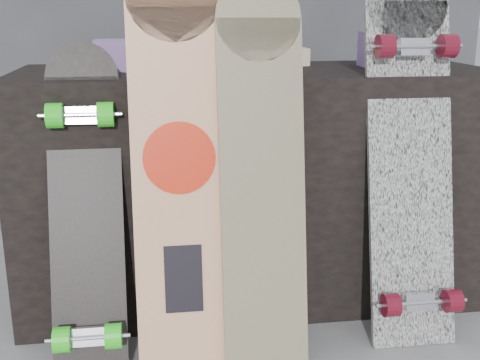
{
  "coord_description": "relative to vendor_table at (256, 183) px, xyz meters",
  "views": [
    {
      "loc": [
        -0.34,
        -1.52,
        1.0
      ],
      "look_at": [
        -0.1,
        0.2,
        0.5
      ],
      "focal_mm": 45.0,
      "sensor_mm": 36.0,
      "label": 1
    }
  ],
  "objects": [
    {
      "name": "vendor_table",
      "position": [
        0.0,
        0.0,
        0.0
      ],
      "size": [
        1.6,
        0.6,
        0.8
      ],
      "primitive_type": "cube",
      "color": "black",
      "rests_on": "ground"
    },
    {
      "name": "merch_box_purple",
      "position": [
        -0.44,
        0.02,
        0.45
      ],
      "size": [
        0.18,
        0.12,
        0.1
      ],
      "primitive_type": "cube",
      "color": "#653E7F",
      "rests_on": "vendor_table"
    },
    {
      "name": "merch_box_small",
      "position": [
        0.45,
        0.03,
        0.46
      ],
      "size": [
        0.14,
        0.14,
        0.12
      ],
      "primitive_type": "cube",
      "color": "#653E7F",
      "rests_on": "vendor_table"
    },
    {
      "name": "merch_box_flat",
      "position": [
        0.1,
        0.14,
        0.43
      ],
      "size": [
        0.22,
        0.1,
        0.06
      ],
      "primitive_type": "cube",
      "color": "#D1B78C",
      "rests_on": "vendor_table"
    },
    {
      "name": "longboard_geisha",
      "position": [
        -0.28,
        -0.4,
        0.22
      ],
      "size": [
        0.26,
        0.24,
        1.17
      ],
      "rotation": [
        -0.19,
        0.0,
        0.0
      ],
      "color": "beige",
      "rests_on": "ground"
    },
    {
      "name": "longboard_celtic",
      "position": [
        -0.06,
        -0.43,
        0.18
      ],
      "size": [
        0.24,
        0.24,
        1.09
      ],
      "rotation": [
        -0.2,
        0.0,
        0.0
      ],
      "color": "#C8B988",
      "rests_on": "ground"
    },
    {
      "name": "longboard_cascadia",
      "position": [
        0.42,
        -0.34,
        0.2
      ],
      "size": [
        0.26,
        0.35,
        1.15
      ],
      "rotation": [
        -0.24,
        0.0,
        0.0
      ],
      "color": "white",
      "rests_on": "ground"
    },
    {
      "name": "skateboard_dark",
      "position": [
        -0.55,
        -0.36,
        0.07
      ],
      "size": [
        0.21,
        0.36,
        0.91
      ],
      "rotation": [
        -0.32,
        0.0,
        0.0
      ],
      "color": "black",
      "rests_on": "ground"
    }
  ]
}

